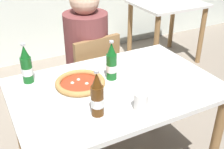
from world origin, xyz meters
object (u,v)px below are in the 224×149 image
at_px(dining_table_main, 116,102).
at_px(paper_cup, 142,101).
at_px(chair_behind_table, 91,77).
at_px(beer_bottle_center, 97,97).
at_px(pizza_margherita_near, 80,83).
at_px(beer_bottle_left, 111,63).
at_px(napkin_with_cutlery, 164,72).
at_px(dining_table_background, 166,15).
at_px(diner_seated, 87,64).
at_px(beer_bottle_right, 26,66).

xyz_separation_m(dining_table_main, paper_cup, (0.00, -0.27, 0.16)).
distance_m(chair_behind_table, beer_bottle_center, 0.95).
relative_size(dining_table_main, paper_cup, 12.63).
height_order(chair_behind_table, paper_cup, chair_behind_table).
bearing_deg(pizza_margherita_near, beer_bottle_left, 0.86).
distance_m(pizza_margherita_near, napkin_with_cutlery, 0.55).
relative_size(dining_table_background, pizza_margherita_near, 2.53).
height_order(dining_table_main, dining_table_background, same).
relative_size(pizza_margherita_near, beer_bottle_center, 1.28).
distance_m(dining_table_background, napkin_with_cutlery, 1.82).
bearing_deg(pizza_margherita_near, diner_seated, 63.99).
distance_m(dining_table_main, beer_bottle_center, 0.37).
distance_m(dining_table_background, beer_bottle_right, 2.25).
distance_m(pizza_margherita_near, beer_bottle_right, 0.33).
relative_size(beer_bottle_center, beer_bottle_right, 1.00).
xyz_separation_m(napkin_with_cutlery, paper_cup, (-0.35, -0.28, 0.04)).
relative_size(dining_table_main, napkin_with_cutlery, 5.87).
bearing_deg(beer_bottle_center, diner_seated, 70.64).
bearing_deg(diner_seated, beer_bottle_left, -97.46).
relative_size(beer_bottle_center, napkin_with_cutlery, 1.21).
bearing_deg(beer_bottle_right, dining_table_background, 31.06).
height_order(dining_table_main, pizza_margherita_near, pizza_margherita_near).
height_order(dining_table_main, beer_bottle_left, beer_bottle_left).
bearing_deg(dining_table_background, diner_seated, -150.70).
xyz_separation_m(diner_seated, paper_cup, (-0.09, -0.93, 0.21)).
distance_m(dining_table_main, chair_behind_table, 0.64).
bearing_deg(beer_bottle_left, diner_seated, 82.54).
xyz_separation_m(diner_seated, dining_table_background, (1.38, 0.77, 0.01)).
xyz_separation_m(diner_seated, napkin_with_cutlery, (0.26, -0.65, 0.17)).
xyz_separation_m(chair_behind_table, paper_cup, (-0.10, -0.88, 0.32)).
bearing_deg(dining_table_background, chair_behind_table, -149.00).
height_order(beer_bottle_center, paper_cup, beer_bottle_center).
bearing_deg(dining_table_main, dining_table_background, 44.27).
relative_size(chair_behind_table, paper_cup, 8.95).
relative_size(chair_behind_table, beer_bottle_left, 3.44).
relative_size(diner_seated, beer_bottle_right, 4.89).
xyz_separation_m(chair_behind_table, napkin_with_cutlery, (0.25, -0.60, 0.27)).
relative_size(diner_seated, beer_bottle_left, 4.89).
relative_size(chair_behind_table, napkin_with_cutlery, 4.16).
height_order(diner_seated, beer_bottle_right, diner_seated).
bearing_deg(pizza_margherita_near, chair_behind_table, 61.20).
xyz_separation_m(pizza_margherita_near, napkin_with_cutlery, (0.54, -0.08, -0.02)).
relative_size(dining_table_main, beer_bottle_right, 4.86).
bearing_deg(paper_cup, dining_table_background, 49.21).
xyz_separation_m(diner_seated, beer_bottle_right, (-0.53, -0.38, 0.27)).
height_order(beer_bottle_left, paper_cup, beer_bottle_left).
bearing_deg(chair_behind_table, diner_seated, -87.40).
relative_size(beer_bottle_center, paper_cup, 2.60).
distance_m(beer_bottle_center, napkin_with_cutlery, 0.61).
bearing_deg(beer_bottle_center, beer_bottle_left, 51.94).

